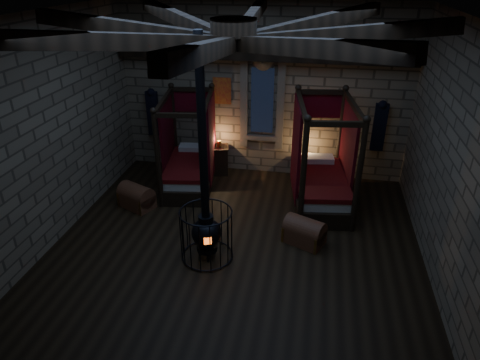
% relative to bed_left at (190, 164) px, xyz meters
% --- Properties ---
extents(room, '(7.02, 7.02, 4.29)m').
position_rel_bed_left_xyz_m(room, '(1.59, -2.32, 3.20)').
color(room, black).
rests_on(room, ground).
extents(bed_left, '(1.40, 2.23, 2.19)m').
position_rel_bed_left_xyz_m(bed_left, '(0.00, 0.00, 0.00)').
color(bed_left, black).
rests_on(bed_left, ground).
extents(bed_right, '(1.49, 2.38, 2.34)m').
position_rel_bed_left_xyz_m(bed_right, '(3.13, -0.29, 0.04)').
color(bed_right, black).
rests_on(bed_right, ground).
extents(trunk_left, '(0.89, 0.75, 0.56)m').
position_rel_bed_left_xyz_m(trunk_left, '(-0.87, -1.27, -0.29)').
color(trunk_left, brown).
rests_on(trunk_left, ground).
extents(trunk_right, '(0.88, 0.74, 0.55)m').
position_rel_bed_left_xyz_m(trunk_right, '(2.88, -1.97, -0.30)').
color(trunk_right, brown).
rests_on(trunk_right, ground).
extents(nightstand_left, '(0.56, 0.54, 0.91)m').
position_rel_bed_left_xyz_m(nightstand_left, '(0.56, 0.74, -0.16)').
color(nightstand_left, black).
rests_on(nightstand_left, ground).
extents(nightstand_right, '(0.48, 0.46, 0.75)m').
position_rel_bed_left_xyz_m(nightstand_right, '(2.78, 0.71, -0.19)').
color(nightstand_right, black).
rests_on(nightstand_right, ground).
extents(stove, '(0.96, 0.96, 4.05)m').
position_rel_bed_left_xyz_m(stove, '(1.14, -2.76, 0.06)').
color(stove, black).
rests_on(stove, ground).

